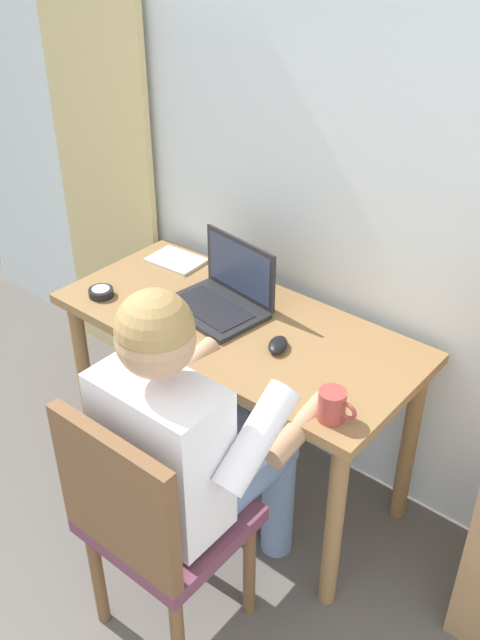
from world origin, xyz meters
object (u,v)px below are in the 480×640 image
(laptop, at_px, (223,295))
(computer_mouse, at_px, (278,345))
(desk_clock, at_px, (101,292))
(coffee_mug, at_px, (333,405))
(desk, at_px, (236,348))
(chair, at_px, (151,520))
(person_seated, at_px, (193,437))
(notebook_pad, at_px, (176,260))

(laptop, bearing_deg, computer_mouse, -14.76)
(desk_clock, xyz_separation_m, coffee_mug, (1.02, -0.03, 0.03))
(desk, height_order, desk_clock, desk_clock)
(chair, relative_size, person_seated, 0.74)
(coffee_mug, bearing_deg, person_seated, -136.05)
(desk_clock, bearing_deg, chair, -33.44)
(person_seated, height_order, desk_clock, person_seated)
(computer_mouse, bearing_deg, desk, 146.81)
(computer_mouse, height_order, notebook_pad, computer_mouse)
(computer_mouse, xyz_separation_m, desk_clock, (-0.69, -0.14, -0.00))
(computer_mouse, xyz_separation_m, notebook_pad, (-0.67, 0.22, -0.01))
(laptop, bearing_deg, desk_clock, -150.27)
(desk, relative_size, computer_mouse, 12.88)
(desk, bearing_deg, coffee_mug, -21.66)
(coffee_mug, bearing_deg, notebook_pad, 158.39)
(desk_clock, distance_m, coffee_mug, 1.02)
(computer_mouse, bearing_deg, laptop, 141.93)
(computer_mouse, distance_m, desk_clock, 0.71)
(desk, distance_m, chair, 0.72)
(person_seated, relative_size, laptop, 3.26)
(person_seated, distance_m, coffee_mug, 0.40)
(chair, distance_m, laptop, 0.84)
(chair, relative_size, laptop, 2.41)
(desk_clock, bearing_deg, person_seated, -22.35)
(laptop, xyz_separation_m, desk_clock, (-0.39, -0.22, -0.04))
(coffee_mug, bearing_deg, laptop, 157.92)
(person_seated, xyz_separation_m, coffee_mug, (0.28, 0.27, 0.09))
(desk_clock, bearing_deg, coffee_mug, -1.71)
(computer_mouse, bearing_deg, notebook_pad, 138.58)
(desk, xyz_separation_m, notebook_pad, (-0.46, 0.18, 0.11))
(person_seated, bearing_deg, coffee_mug, 43.95)
(desk, xyz_separation_m, person_seated, (0.25, -0.48, 0.06))
(coffee_mug, bearing_deg, desk, 158.34)
(person_seated, distance_m, laptop, 0.63)
(desk, distance_m, computer_mouse, 0.24)
(person_seated, bearing_deg, notebook_pad, 136.87)
(chair, height_order, desk_clock, chair)
(laptop, bearing_deg, coffee_mug, -22.08)
(laptop, distance_m, coffee_mug, 0.67)
(laptop, height_order, computer_mouse, laptop)
(computer_mouse, distance_m, notebook_pad, 0.70)
(chair, distance_m, desk_clock, 0.91)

